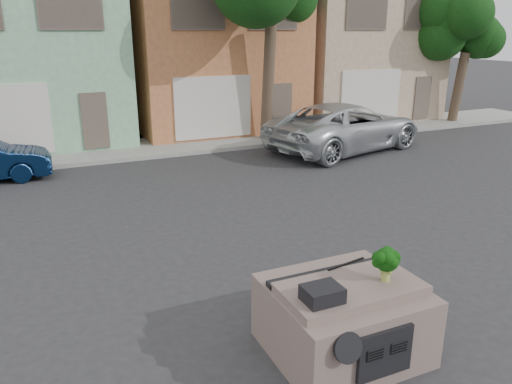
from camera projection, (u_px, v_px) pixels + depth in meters
ground_plane at (255, 264)px, 9.73m from camera, size 120.00×120.00×0.00m
sidewalk at (140, 149)px, 18.79m from camera, size 40.00×3.00×0.15m
townhouse_mint at (24, 45)px, 19.73m from camera, size 7.20×8.20×7.55m
townhouse_tan at (204, 43)px, 22.68m from camera, size 7.20×8.20×7.55m
townhouse_beige at (342, 41)px, 25.62m from camera, size 7.20×8.20×7.55m
silver_pickup at (344, 150)px, 18.92m from camera, size 6.94×4.45×1.78m
tree_near at (268, 32)px, 18.85m from camera, size 4.40×4.00×8.50m
tree_far at (462, 60)px, 23.17m from camera, size 3.20×3.00×6.00m
car_dashboard at (343, 316)px, 6.96m from camera, size 2.00×1.80×1.12m
instrument_hump at (322, 294)px, 6.22m from camera, size 0.48×0.38×0.20m
wiper_arm at (346, 264)px, 7.22m from camera, size 0.69×0.15×0.02m
broccoli at (387, 264)px, 6.69m from camera, size 0.56×0.56×0.49m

